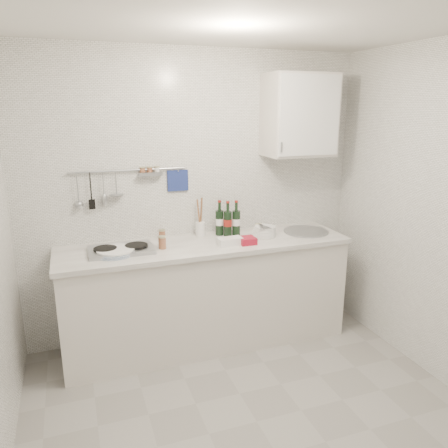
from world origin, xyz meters
The scene contains 16 objects.
floor centered at (0.00, 0.00, 0.00)m, with size 3.00×3.00×0.00m, color gray.
ceiling centered at (0.00, 0.00, 2.50)m, with size 3.00×3.00×0.00m, color silver.
back_wall centered at (0.00, 1.40, 1.25)m, with size 3.00×0.02×2.50m, color silver.
counter centered at (0.01, 1.10, 0.43)m, with size 2.44×0.64×0.96m.
wall_rail centered at (-0.60, 1.37, 1.43)m, with size 0.98×0.09×0.34m.
wall_cabinet centered at (0.90, 1.22, 1.95)m, with size 0.60×0.38×0.70m.
plate_stack_hob centered at (-0.75, 1.05, 0.94)m, with size 0.31×0.31×0.04m.
plate_stack_sink centered at (0.54, 1.12, 0.96)m, with size 0.24×0.23×0.09m.
wine_bottles centered at (0.25, 1.24, 1.07)m, with size 0.21×0.13×0.31m.
butter_dish centered at (0.17, 0.98, 0.95)m, with size 0.20×0.10×0.06m, color white.
strawberry_punnet centered at (0.31, 0.96, 0.95)m, with size 0.13×0.13×0.06m, color #A3122A.
utensil_crock centered at (0.01, 1.31, 1.00)m, with size 0.08×0.08×0.35m.
jar_a centered at (-0.33, 1.30, 0.97)m, with size 0.06×0.06×0.09m.
jar_b centered at (0.54, 1.24, 0.96)m, with size 0.07×0.07×0.08m.
jar_c centered at (0.52, 1.17, 0.96)m, with size 0.06×0.06×0.08m.
jar_d centered at (-0.38, 1.07, 0.97)m, with size 0.06×0.06×0.10m.
Camera 1 is at (-1.03, -2.24, 2.03)m, focal length 35.00 mm.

